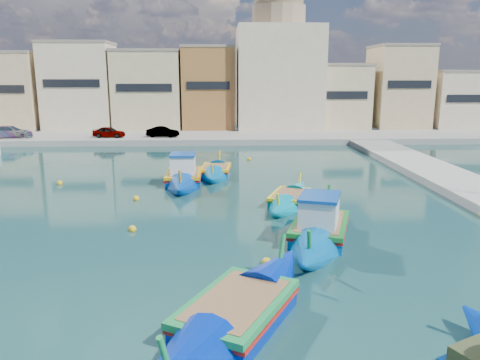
# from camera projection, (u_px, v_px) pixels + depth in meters

# --- Properties ---
(ground) EXTENTS (160.00, 160.00, 0.00)m
(ground) POSITION_uv_depth(u_px,v_px,m) (150.00, 245.00, 19.49)
(ground) COLOR #13383A
(ground) RESTS_ON ground
(north_quay) EXTENTS (80.00, 8.00, 0.60)m
(north_quay) POSITION_uv_depth(u_px,v_px,m) (194.00, 138.00, 50.63)
(north_quay) COLOR gray
(north_quay) RESTS_ON ground
(north_townhouses) EXTENTS (83.20, 7.87, 10.19)m
(north_townhouses) POSITION_uv_depth(u_px,v_px,m) (251.00, 91.00, 57.04)
(north_townhouses) COLOR #C6B689
(north_townhouses) RESTS_ON ground
(church_block) EXTENTS (10.00, 10.00, 19.10)m
(church_block) POSITION_uv_depth(u_px,v_px,m) (278.00, 63.00, 57.04)
(church_block) COLOR beige
(church_block) RESTS_ON ground
(parked_cars) EXTENTS (19.60, 2.26, 1.24)m
(parked_cars) POSITION_uv_depth(u_px,v_px,m) (72.00, 132.00, 48.49)
(parked_cars) COLOR #4C1919
(parked_cars) RESTS_ON north_quay
(luzzu_turquoise_cabin) EXTENTS (5.15, 10.04, 3.17)m
(luzzu_turquoise_cabin) POSITION_uv_depth(u_px,v_px,m) (320.00, 230.00, 20.23)
(luzzu_turquoise_cabin) COLOR #005DA9
(luzzu_turquoise_cabin) RESTS_ON ground
(luzzu_blue_cabin) EXTENTS (2.27, 8.85, 3.13)m
(luzzu_blue_cabin) POSITION_uv_depth(u_px,v_px,m) (184.00, 178.00, 30.53)
(luzzu_blue_cabin) COLOR #00399D
(luzzu_blue_cabin) RESTS_ON ground
(luzzu_cyan_mid) EXTENTS (4.29, 7.55, 2.19)m
(luzzu_cyan_mid) POSITION_uv_depth(u_px,v_px,m) (290.00, 200.00, 25.70)
(luzzu_cyan_mid) COLOR #0086A3
(luzzu_cyan_mid) RESTS_ON ground
(luzzu_green) EXTENTS (2.52, 7.51, 2.32)m
(luzzu_green) POSITION_uv_depth(u_px,v_px,m) (216.00, 172.00, 33.09)
(luzzu_green) COLOR #005B9D
(luzzu_green) RESTS_ON ground
(luzzu_blue_south) EXTENTS (6.59, 9.65, 2.82)m
(luzzu_blue_south) POSITION_uv_depth(u_px,v_px,m) (237.00, 315.00, 13.19)
(luzzu_blue_south) COLOR #0023A8
(luzzu_blue_south) RESTS_ON ground
(mooring_buoys) EXTENTS (23.93, 22.40, 0.36)m
(mooring_buoys) POSITION_uv_depth(u_px,v_px,m) (215.00, 199.00, 26.32)
(mooring_buoys) COLOR yellow
(mooring_buoys) RESTS_ON ground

